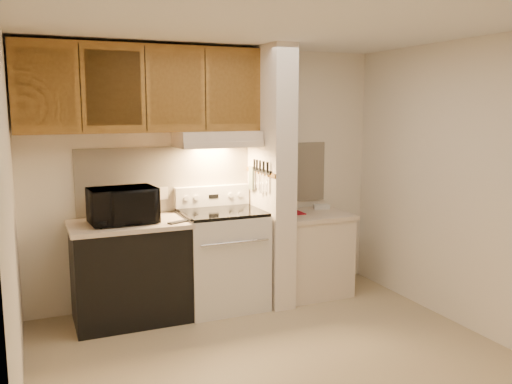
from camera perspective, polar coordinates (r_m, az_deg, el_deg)
floor at (r=4.44m, az=1.73°, el=-16.76°), size 3.60×3.60×0.00m
ceiling at (r=4.04m, az=1.90°, el=17.10°), size 3.60×3.60×0.00m
wall_back at (r=5.44m, az=-4.85°, el=1.78°), size 3.60×2.50×0.02m
wall_left at (r=3.69m, az=-24.46°, el=-2.42°), size 0.02×3.00×2.50m
wall_right at (r=5.08m, az=20.57°, el=0.72°), size 0.02×3.00×2.50m
backsplash at (r=5.43m, az=-4.81°, el=1.61°), size 2.60×0.02×0.63m
range_body at (r=5.28m, az=-3.55°, el=-7.19°), size 0.76×0.65×0.92m
oven_window at (r=4.98m, az=-2.33°, el=-7.69°), size 0.50×0.01×0.30m
oven_handle at (r=4.89m, az=-2.18°, el=-5.34°), size 0.65×0.02×0.02m
cooktop at (r=5.17m, az=-3.61°, el=-2.13°), size 0.74×0.64×0.03m
range_backguard at (r=5.41m, az=-4.63°, el=-0.40°), size 0.76×0.08×0.20m
range_display at (r=5.37m, az=-4.48°, el=-0.46°), size 0.10×0.01×0.04m
range_knob_left_outer at (r=5.29m, az=-7.35°, el=-0.66°), size 0.05×0.02×0.05m
range_knob_left_inner at (r=5.32m, az=-6.31°, el=-0.59°), size 0.05×0.02×0.05m
range_knob_right_inner at (r=5.43m, az=-2.67°, el=-0.35°), size 0.05×0.02×0.05m
range_knob_right_outer at (r=5.47m, az=-1.69°, el=-0.28°), size 0.05×0.02×0.05m
dishwasher_front at (r=5.08m, az=-13.08°, el=-8.35°), size 1.00×0.63×0.87m
left_countertop at (r=4.97m, az=-13.26°, el=-3.33°), size 1.04×0.67×0.04m
spoon_rest at (r=4.86m, az=-8.20°, el=-3.15°), size 0.20×0.14×0.01m
teal_jar at (r=5.18m, az=-13.17°, el=-2.02°), size 0.12×0.12×0.11m
outlet at (r=5.31m, az=-9.67°, el=-0.13°), size 0.08×0.01×0.12m
microwave at (r=4.91m, az=-13.87°, el=-1.39°), size 0.60×0.43×0.32m
partition_pillar at (r=5.30m, az=1.58°, el=1.62°), size 0.22×0.70×2.50m
pillar_trim at (r=5.25m, az=0.43°, el=2.10°), size 0.01×0.70×0.04m
knife_strip at (r=5.20m, az=0.59°, el=2.25°), size 0.02×0.42×0.04m
knife_blade_a at (r=5.07m, az=1.14°, el=0.94°), size 0.01×0.03×0.16m
knife_handle_a at (r=5.04m, az=1.23°, el=2.61°), size 0.02×0.02×0.10m
knife_blade_b at (r=5.14m, az=0.78°, el=0.95°), size 0.01×0.04×0.18m
knife_handle_b at (r=5.12m, az=0.81°, el=2.71°), size 0.02×0.02×0.10m
knife_blade_c at (r=5.21m, az=0.49°, el=0.93°), size 0.01×0.04×0.20m
knife_handle_c at (r=5.20m, az=0.43°, el=2.81°), size 0.02×0.02×0.10m
knife_blade_d at (r=5.28m, az=0.10°, el=1.27°), size 0.01×0.04×0.16m
knife_handle_d at (r=5.27m, az=0.10°, el=2.89°), size 0.02×0.02×0.10m
knife_blade_e at (r=5.35m, az=-0.18°, el=1.25°), size 0.01×0.04×0.18m
knife_handle_e at (r=5.33m, az=-0.17°, el=2.95°), size 0.02×0.02×0.10m
oven_mitt at (r=5.41m, az=-0.44°, el=1.50°), size 0.03×0.10×0.23m
right_cab_base at (r=5.68m, az=5.80°, el=-6.65°), size 0.70×0.60×0.81m
right_countertop at (r=5.58m, az=5.87°, el=-2.44°), size 0.74×0.64×0.04m
red_folder at (r=5.58m, az=3.75°, el=-2.15°), size 0.22×0.29×0.01m
white_box at (r=5.83m, az=6.91°, el=-1.54°), size 0.19×0.16×0.04m
range_hood at (r=5.20m, az=-4.14°, el=5.60°), size 0.78×0.44×0.15m
hood_lip at (r=5.00m, az=-3.35°, el=4.97°), size 0.78×0.04×0.06m
upper_cabinets at (r=5.06m, az=-11.92°, el=10.56°), size 2.18×0.33×0.77m
cab_door_a at (r=4.80m, az=-21.30°, el=10.24°), size 0.46×0.01×0.63m
cab_gap_a at (r=4.82m, az=-18.01°, el=10.41°), size 0.01×0.01×0.73m
cab_door_b at (r=4.85m, az=-14.75°, el=10.54°), size 0.46×0.01×0.63m
cab_gap_b at (r=4.90m, az=-11.54°, el=10.63°), size 0.01×0.01×0.73m
cab_door_c at (r=4.96m, az=-8.41°, el=10.69°), size 0.46×0.01×0.63m
cab_gap_c at (r=5.04m, az=-5.35°, el=10.72°), size 0.01×0.01×0.73m
cab_door_d at (r=5.13m, az=-2.41°, el=10.72°), size 0.46×0.01×0.63m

